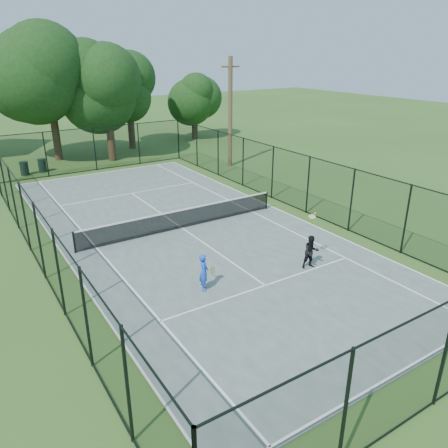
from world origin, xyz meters
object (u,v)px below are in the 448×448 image
trash_bin_right (42,165)px  player_black (311,252)px  utility_pole (230,112)px  tennis_net (182,218)px  trash_bin_left (24,168)px  player_blue (204,272)px

trash_bin_right → player_black: 21.48m
utility_pole → tennis_net: bearing=-133.8°
trash_bin_left → player_black: player_black is taller
player_black → trash_bin_right: bearing=105.2°
utility_pole → trash_bin_right: bearing=155.2°
tennis_net → utility_pole: 12.88m
trash_bin_left → player_black: (6.83, -20.53, 0.26)m
tennis_net → player_black: size_ratio=4.84×
tennis_net → trash_bin_left: 15.00m
trash_bin_right → utility_pole: bearing=-24.8°
trash_bin_right → player_black: player_black is taller
trash_bin_left → trash_bin_right: (1.20, 0.20, -0.01)m
trash_bin_left → player_blue: bearing=-82.7°
trash_bin_right → player_blue: size_ratio=0.67×
tennis_net → trash_bin_right: (-3.31, 14.51, -0.12)m
tennis_net → player_black: 6.64m
player_blue → player_black: 4.36m
trash_bin_left → player_blue: 19.90m
trash_bin_right → utility_pole: 13.57m
trash_bin_left → player_blue: (2.54, -19.74, 0.27)m
utility_pole → player_blue: size_ratio=5.55×
player_blue → trash_bin_left: bearing=97.3°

